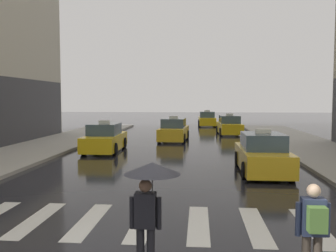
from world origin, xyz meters
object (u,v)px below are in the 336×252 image
taxi_third (174,131)px  taxi_lead (262,155)px  taxi_fourth (229,126)px  pedestrian_with_backpack (313,226)px  taxi_second (105,139)px  taxi_fifth (207,120)px  pedestrian_with_umbrella (150,187)px

taxi_third → taxi_lead: bearing=-68.6°
taxi_fourth → pedestrian_with_backpack: (-0.77, -25.76, 0.25)m
taxi_second → taxi_third: 6.85m
taxi_lead → taxi_second: bearing=145.9°
taxi_second → pedestrian_with_backpack: bearing=-63.7°
taxi_second → taxi_fifth: size_ratio=1.00×
taxi_second → pedestrian_with_backpack: taxi_second is taller
taxi_second → taxi_fifth: same height
taxi_second → taxi_third: (3.59, 5.83, 0.00)m
taxi_fourth → taxi_fifth: size_ratio=1.01×
taxi_fifth → pedestrian_with_umbrella: pedestrian_with_umbrella is taller
taxi_second → taxi_fifth: (6.31, 20.97, 0.00)m
taxi_lead → taxi_fourth: size_ratio=0.98×
taxi_fourth → pedestrian_with_umbrella: pedestrian_with_umbrella is taller
taxi_second → taxi_fifth: 21.90m
taxi_second → pedestrian_with_umbrella: pedestrian_with_umbrella is taller
pedestrian_with_backpack → taxi_lead: bearing=85.3°
taxi_lead → taxi_fourth: (0.00, 16.50, 0.00)m
taxi_lead → taxi_fifth: (-1.69, 26.38, 0.00)m
taxi_lead → taxi_fourth: bearing=90.0°
taxi_lead → taxi_third: same height
taxi_fourth → pedestrian_with_umbrella: bearing=-97.6°
pedestrian_with_umbrella → taxi_fifth: bearing=87.2°
taxi_fourth → taxi_fifth: same height
pedestrian_with_umbrella → taxi_second: bearing=107.5°
taxi_second → taxi_third: same height
taxi_lead → pedestrian_with_backpack: 9.29m
taxi_second → taxi_fourth: bearing=54.2°
taxi_third → pedestrian_with_backpack: size_ratio=2.80×
taxi_fifth → pedestrian_with_umbrella: bearing=-92.8°
taxi_third → taxi_fifth: same height
taxi_third → pedestrian_with_backpack: (3.65, -20.50, 0.25)m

